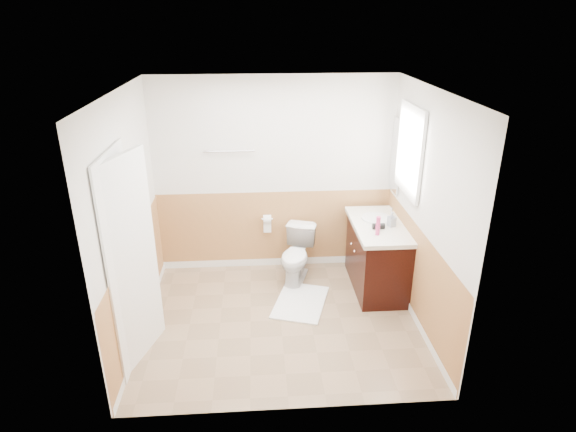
{
  "coord_description": "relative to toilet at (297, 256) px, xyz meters",
  "views": [
    {
      "loc": [
        -0.23,
        -4.46,
        3.15
      ],
      "look_at": [
        0.1,
        0.25,
        1.15
      ],
      "focal_mm": 30.02,
      "sensor_mm": 36.0,
      "label": 1
    }
  ],
  "objects": [
    {
      "name": "floor",
      "position": [
        -0.25,
        -0.88,
        -0.34
      ],
      "size": [
        3.0,
        3.0,
        0.0
      ],
      "primitive_type": "plane",
      "color": "#8C7051",
      "rests_on": "ground"
    },
    {
      "name": "ceiling",
      "position": [
        -0.25,
        -0.88,
        2.16
      ],
      "size": [
        3.0,
        3.0,
        0.0
      ],
      "primitive_type": "plane",
      "rotation": [
        3.14,
        0.0,
        0.0
      ],
      "color": "white",
      "rests_on": "floor"
    },
    {
      "name": "wall_back",
      "position": [
        -0.25,
        0.42,
        0.91
      ],
      "size": [
        3.0,
        0.0,
        3.0
      ],
      "primitive_type": "plane",
      "rotation": [
        1.57,
        0.0,
        0.0
      ],
      "color": "silver",
      "rests_on": "floor"
    },
    {
      "name": "wall_front",
      "position": [
        -0.25,
        -2.18,
        0.91
      ],
      "size": [
        3.0,
        0.0,
        3.0
      ],
      "primitive_type": "plane",
      "rotation": [
        -1.57,
        0.0,
        0.0
      ],
      "color": "silver",
      "rests_on": "floor"
    },
    {
      "name": "wall_left",
      "position": [
        -1.75,
        -0.88,
        0.91
      ],
      "size": [
        0.0,
        3.0,
        3.0
      ],
      "primitive_type": "plane",
      "rotation": [
        1.57,
        0.0,
        1.57
      ],
      "color": "silver",
      "rests_on": "floor"
    },
    {
      "name": "wall_right",
      "position": [
        1.25,
        -0.88,
        0.91
      ],
      "size": [
        0.0,
        3.0,
        3.0
      ],
      "primitive_type": "plane",
      "rotation": [
        1.57,
        0.0,
        -1.57
      ],
      "color": "silver",
      "rests_on": "floor"
    },
    {
      "name": "wainscot_back",
      "position": [
        -0.25,
        0.4,
        0.16
      ],
      "size": [
        3.0,
        0.0,
        3.0
      ],
      "primitive_type": "plane",
      "rotation": [
        1.57,
        0.0,
        0.0
      ],
      "color": "tan",
      "rests_on": "floor"
    },
    {
      "name": "wainscot_front",
      "position": [
        -0.25,
        -2.17,
        0.16
      ],
      "size": [
        3.0,
        0.0,
        3.0
      ],
      "primitive_type": "plane",
      "rotation": [
        -1.57,
        0.0,
        0.0
      ],
      "color": "tan",
      "rests_on": "floor"
    },
    {
      "name": "wainscot_left",
      "position": [
        -1.74,
        -0.88,
        0.16
      ],
      "size": [
        0.0,
        2.6,
        2.6
      ],
      "primitive_type": "plane",
      "rotation": [
        1.57,
        0.0,
        1.57
      ],
      "color": "tan",
      "rests_on": "floor"
    },
    {
      "name": "wainscot_right",
      "position": [
        1.24,
        -0.88,
        0.16
      ],
      "size": [
        0.0,
        2.6,
        2.6
      ],
      "primitive_type": "plane",
      "rotation": [
        1.57,
        0.0,
        -1.57
      ],
      "color": "tan",
      "rests_on": "floor"
    },
    {
      "name": "toilet",
      "position": [
        0.0,
        0.0,
        0.0
      ],
      "size": [
        0.56,
        0.75,
        0.68
      ],
      "primitive_type": "imported",
      "rotation": [
        0.0,
        0.0,
        -0.31
      ],
      "color": "white",
      "rests_on": "floor"
    },
    {
      "name": "bath_mat",
      "position": [
        0.0,
        -0.55,
        -0.33
      ],
      "size": [
        0.77,
        0.93,
        0.02
      ],
      "primitive_type": "cube",
      "rotation": [
        0.0,
        0.0,
        -0.31
      ],
      "color": "white",
      "rests_on": "floor"
    },
    {
      "name": "vanity_cabinet",
      "position": [
        0.96,
        -0.24,
        0.06
      ],
      "size": [
        0.55,
        1.1,
        0.8
      ],
      "primitive_type": "cube",
      "color": "black",
      "rests_on": "floor"
    },
    {
      "name": "vanity_knob_left",
      "position": [
        0.66,
        -0.34,
        0.21
      ],
      "size": [
        0.03,
        0.03,
        0.03
      ],
      "primitive_type": "sphere",
      "color": "white",
      "rests_on": "vanity_cabinet"
    },
    {
      "name": "vanity_knob_right",
      "position": [
        0.66,
        -0.14,
        0.21
      ],
      "size": [
        0.03,
        0.03,
        0.03
      ],
      "primitive_type": "sphere",
      "color": "white",
      "rests_on": "vanity_cabinet"
    },
    {
      "name": "countertop",
      "position": [
        0.95,
        -0.24,
        0.49
      ],
      "size": [
        0.6,
        1.15,
        0.05
      ],
      "primitive_type": "cube",
      "color": "white",
      "rests_on": "vanity_cabinet"
    },
    {
      "name": "sink_basin",
      "position": [
        0.96,
        -0.09,
        0.52
      ],
      "size": [
        0.36,
        0.36,
        0.02
      ],
      "primitive_type": "cylinder",
      "color": "white",
      "rests_on": "countertop"
    },
    {
      "name": "faucet",
      "position": [
        1.14,
        -0.09,
        0.58
      ],
      "size": [
        0.02,
        0.02,
        0.14
      ],
      "primitive_type": "cylinder",
      "color": "silver",
      "rests_on": "countertop"
    },
    {
      "name": "lotion_bottle",
      "position": [
        0.86,
        -0.54,
        0.62
      ],
      "size": [
        0.05,
        0.05,
        0.22
      ],
      "primitive_type": "cylinder",
      "color": "#DA3879",
      "rests_on": "countertop"
    },
    {
      "name": "soap_dispenser",
      "position": [
        1.08,
        -0.32,
        0.6
      ],
      "size": [
        0.1,
        0.1,
        0.17
      ],
      "primitive_type": "imported",
      "rotation": [
        0.0,
        0.0,
        0.31
      ],
      "color": "#8B919C",
      "rests_on": "countertop"
    },
    {
      "name": "hair_dryer_body",
      "position": [
        0.91,
        -0.38,
        0.55
      ],
      "size": [
        0.14,
        0.07,
        0.07
      ],
      "primitive_type": "cylinder",
      "rotation": [
        0.0,
        1.57,
        0.0
      ],
      "color": "black",
      "rests_on": "countertop"
    },
    {
      "name": "hair_dryer_handle",
      "position": [
        0.88,
        -0.36,
        0.52
      ],
      "size": [
        0.03,
        0.03,
        0.07
      ],
      "primitive_type": "cylinder",
      "color": "black",
      "rests_on": "countertop"
    },
    {
      "name": "mirror_panel",
      "position": [
        1.22,
        0.22,
        1.21
      ],
      "size": [
        0.02,
        0.35,
        0.9
      ],
      "primitive_type": "cube",
      "color": "silver",
      "rests_on": "wall_right"
    },
    {
      "name": "window_frame",
      "position": [
        1.22,
        -0.3,
        1.41
      ],
      "size": [
        0.04,
        0.8,
        1.0
      ],
      "primitive_type": "cube",
      "color": "white",
      "rests_on": "wall_right"
    },
    {
      "name": "window_glass",
      "position": [
        1.23,
        -0.3,
        1.41
      ],
      "size": [
        0.01,
        0.7,
        0.9
      ],
      "primitive_type": "cube",
      "color": "white",
      "rests_on": "wall_right"
    },
    {
      "name": "door",
      "position": [
        -1.65,
        -1.33,
        0.68
      ],
      "size": [
        0.29,
        0.78,
        2.04
      ],
      "primitive_type": "cube",
      "rotation": [
        0.0,
        0.0,
        -0.31
      ],
      "color": "white",
      "rests_on": "wall_left"
    },
    {
      "name": "door_frame",
      "position": [
        -1.73,
        -1.33,
        0.69
      ],
      "size": [
        0.02,
        0.92,
        2.1
      ],
      "primitive_type": "cube",
      "color": "white",
      "rests_on": "wall_left"
    },
    {
      "name": "door_knob",
      "position": [
        -1.59,
        -1.0,
        0.61
      ],
      "size": [
        0.06,
        0.06,
        0.06
      ],
      "primitive_type": "sphere",
      "color": "silver",
      "rests_on": "door"
    },
    {
      "name": "towel_bar",
      "position": [
        -0.8,
        0.36,
        1.26
      ],
      "size": [
        0.62,
        0.02,
        0.02
      ],
      "primitive_type": "cylinder",
      "rotation": [
        0.0,
        1.57,
        0.0
      ],
      "color": "silver",
      "rests_on": "wall_back"
    },
    {
      "name": "tp_holder_bar",
      "position": [
        -0.35,
        0.34,
        0.36
      ],
      "size": [
        0.14,
        0.02,
        0.02
      ],
      "primitive_type": "cylinder",
      "rotation": [
        0.0,
        1.57,
        0.0
      ],
      "color": "silver",
      "rests_on": "wall_back"
    },
    {
      "name": "tp_roll",
      "position": [
        -0.35,
        0.34,
        0.36
      ],
      "size": [
        0.1,
        0.11,
        0.11
      ],
      "primitive_type": "cylinder",
      "rotation": [
        0.0,
        1.57,
        0.0
      ],
      "color": "white",
      "rests_on": "tp_holder_bar"
    },
    {
      "name": "tp_sheet",
      "position": [
        -0.35,
        0.34,
        0.25
      ],
      "size": [
        0.1,
        0.01,
        0.16
      ],
      "primitive_type": "cube",
      "color": "white",
      "rests_on": "tp_roll"
    }
  ]
}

